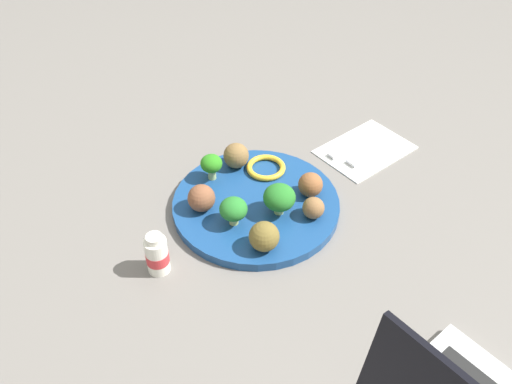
{
  "coord_description": "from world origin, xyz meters",
  "views": [
    {
      "loc": [
        0.38,
        0.55,
        0.63
      ],
      "look_at": [
        0.0,
        0.0,
        0.04
      ],
      "focal_mm": 38.11,
      "sensor_mm": 36.0,
      "label": 1
    }
  ],
  "objects_px": {
    "meatball_back_right": "(201,198)",
    "napkin": "(365,149)",
    "meatball_center": "(313,208)",
    "meatball_far_rim": "(310,185)",
    "fork": "(370,153)",
    "knife": "(356,144)",
    "broccoli_floret_front_left": "(233,209)",
    "meatball_front_right": "(236,156)",
    "broccoli_floret_front_right": "(211,164)",
    "meatball_back_left": "(264,236)",
    "pepper_ring_mid_left": "(266,168)",
    "yogurt_bottle": "(157,255)",
    "plate": "(256,204)",
    "broccoli_floret_far_rim": "(279,198)"
  },
  "relations": [
    {
      "from": "broccoli_floret_front_left",
      "to": "meatball_back_left",
      "type": "distance_m",
      "value": 0.07
    },
    {
      "from": "meatball_front_right",
      "to": "yogurt_bottle",
      "type": "relative_size",
      "value": 0.64
    },
    {
      "from": "meatball_far_rim",
      "to": "yogurt_bottle",
      "type": "relative_size",
      "value": 0.59
    },
    {
      "from": "napkin",
      "to": "meatball_front_right",
      "type": "bearing_deg",
      "value": -19.7
    },
    {
      "from": "meatball_back_right",
      "to": "napkin",
      "type": "distance_m",
      "value": 0.35
    },
    {
      "from": "meatball_front_right",
      "to": "pepper_ring_mid_left",
      "type": "xyz_separation_m",
      "value": [
        -0.04,
        0.04,
        -0.02
      ]
    },
    {
      "from": "plate",
      "to": "napkin",
      "type": "bearing_deg",
      "value": -177.39
    },
    {
      "from": "broccoli_floret_front_left",
      "to": "meatball_front_right",
      "type": "distance_m",
      "value": 0.15
    },
    {
      "from": "broccoli_floret_far_rim",
      "to": "meatball_center",
      "type": "xyz_separation_m",
      "value": [
        -0.04,
        0.04,
        -0.01
      ]
    },
    {
      "from": "broccoli_floret_front_left",
      "to": "meatball_back_left",
      "type": "xyz_separation_m",
      "value": [
        -0.01,
        0.07,
        -0.01
      ]
    },
    {
      "from": "plate",
      "to": "knife",
      "type": "xyz_separation_m",
      "value": [
        -0.25,
        -0.03,
        -0.0
      ]
    },
    {
      "from": "meatball_back_right",
      "to": "pepper_ring_mid_left",
      "type": "height_order",
      "value": "meatball_back_right"
    },
    {
      "from": "meatball_back_left",
      "to": "yogurt_bottle",
      "type": "xyz_separation_m",
      "value": [
        0.15,
        -0.07,
        -0.01
      ]
    },
    {
      "from": "meatball_back_right",
      "to": "fork",
      "type": "xyz_separation_m",
      "value": [
        -0.34,
        0.04,
        -0.03
      ]
    },
    {
      "from": "meatball_far_rim",
      "to": "meatball_back_right",
      "type": "bearing_deg",
      "value": -23.78
    },
    {
      "from": "plate",
      "to": "meatball_back_left",
      "type": "bearing_deg",
      "value": 61.73
    },
    {
      "from": "broccoli_floret_far_rim",
      "to": "broccoli_floret_front_right",
      "type": "distance_m",
      "value": 0.14
    },
    {
      "from": "plate",
      "to": "broccoli_floret_far_rim",
      "type": "relative_size",
      "value": 5.2
    },
    {
      "from": "broccoli_floret_front_left",
      "to": "broccoli_floret_front_right",
      "type": "xyz_separation_m",
      "value": [
        -0.03,
        -0.11,
        0.0
      ]
    },
    {
      "from": "pepper_ring_mid_left",
      "to": "meatball_back_right",
      "type": "bearing_deg",
      "value": 8.32
    },
    {
      "from": "broccoli_floret_far_rim",
      "to": "knife",
      "type": "height_order",
      "value": "broccoli_floret_far_rim"
    },
    {
      "from": "napkin",
      "to": "broccoli_floret_front_right",
      "type": "bearing_deg",
      "value": -15.36
    },
    {
      "from": "broccoli_floret_front_right",
      "to": "napkin",
      "type": "relative_size",
      "value": 0.28
    },
    {
      "from": "meatball_center",
      "to": "meatball_back_right",
      "type": "bearing_deg",
      "value": -40.66
    },
    {
      "from": "meatball_back_left",
      "to": "fork",
      "type": "distance_m",
      "value": 0.32
    },
    {
      "from": "meatball_center",
      "to": "fork",
      "type": "bearing_deg",
      "value": -159.38
    },
    {
      "from": "meatball_far_rim",
      "to": "fork",
      "type": "distance_m",
      "value": 0.18
    },
    {
      "from": "meatball_back_right",
      "to": "fork",
      "type": "relative_size",
      "value": 0.38
    },
    {
      "from": "meatball_far_rim",
      "to": "fork",
      "type": "xyz_separation_m",
      "value": [
        -0.17,
        -0.03,
        -0.03
      ]
    },
    {
      "from": "broccoli_floret_far_rim",
      "to": "fork",
      "type": "xyz_separation_m",
      "value": [
        -0.24,
        -0.04,
        -0.04
      ]
    },
    {
      "from": "broccoli_floret_front_left",
      "to": "meatball_back_right",
      "type": "xyz_separation_m",
      "value": [
        0.02,
        -0.06,
        -0.01
      ]
    },
    {
      "from": "meatball_center",
      "to": "pepper_ring_mid_left",
      "type": "bearing_deg",
      "value": -92.76
    },
    {
      "from": "meatball_center",
      "to": "fork",
      "type": "relative_size",
      "value": 0.3
    },
    {
      "from": "broccoli_floret_front_left",
      "to": "meatball_far_rim",
      "type": "xyz_separation_m",
      "value": [
        -0.14,
        0.02,
        -0.01
      ]
    },
    {
      "from": "meatball_front_right",
      "to": "meatball_back_left",
      "type": "height_order",
      "value": "meatball_back_left"
    },
    {
      "from": "pepper_ring_mid_left",
      "to": "yogurt_bottle",
      "type": "relative_size",
      "value": 0.98
    },
    {
      "from": "napkin",
      "to": "meatball_far_rim",
      "type": "bearing_deg",
      "value": 15.62
    },
    {
      "from": "plate",
      "to": "napkin",
      "type": "relative_size",
      "value": 1.65
    },
    {
      "from": "meatball_back_left",
      "to": "knife",
      "type": "height_order",
      "value": "meatball_back_left"
    },
    {
      "from": "meatball_back_right",
      "to": "knife",
      "type": "xyz_separation_m",
      "value": [
        -0.34,
        0.01,
        -0.03
      ]
    },
    {
      "from": "meatball_back_right",
      "to": "napkin",
      "type": "bearing_deg",
      "value": 176.02
    },
    {
      "from": "meatball_center",
      "to": "fork",
      "type": "xyz_separation_m",
      "value": [
        -0.2,
        -0.08,
        -0.03
      ]
    },
    {
      "from": "plate",
      "to": "yogurt_bottle",
      "type": "xyz_separation_m",
      "value": [
        0.2,
        0.03,
        0.02
      ]
    },
    {
      "from": "broccoli_floret_far_rim",
      "to": "knife",
      "type": "xyz_separation_m",
      "value": [
        -0.24,
        -0.07,
        -0.04
      ]
    },
    {
      "from": "fork",
      "to": "knife",
      "type": "bearing_deg",
      "value": -86.98
    },
    {
      "from": "broccoli_floret_front_left",
      "to": "meatball_center",
      "type": "relative_size",
      "value": 1.35
    },
    {
      "from": "meatball_far_rim",
      "to": "meatball_back_right",
      "type": "relative_size",
      "value": 0.92
    },
    {
      "from": "meatball_back_left",
      "to": "meatball_front_right",
      "type": "bearing_deg",
      "value": -111.48
    },
    {
      "from": "broccoli_floret_front_left",
      "to": "pepper_ring_mid_left",
      "type": "distance_m",
      "value": 0.15
    },
    {
      "from": "meatball_front_right",
      "to": "meatball_center",
      "type": "xyz_separation_m",
      "value": [
        -0.03,
        0.18,
        -0.0
      ]
    }
  ]
}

